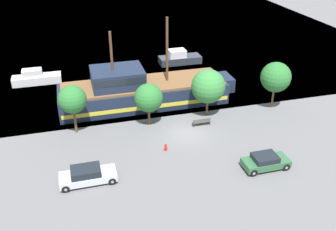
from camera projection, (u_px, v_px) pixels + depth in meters
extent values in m
plane|color=#5B5B5E|center=(186.00, 133.00, 37.59)|extent=(160.00, 160.00, 0.00)
plane|color=teal|center=(119.00, 24.00, 74.90)|extent=(80.00, 80.00, 0.00)
cube|color=#192338|center=(143.00, 94.00, 43.03)|extent=(18.94, 5.48, 2.33)
cube|color=gold|center=(143.00, 97.00, 43.20)|extent=(18.56, 5.56, 0.45)
cube|color=#192338|center=(225.00, 82.00, 45.21)|extent=(1.40, 3.01, 1.63)
cube|color=brown|center=(143.00, 84.00, 42.42)|extent=(18.18, 5.04, 0.25)
cube|color=#192338|center=(117.00, 77.00, 41.24)|extent=(5.68, 4.38, 1.94)
cube|color=black|center=(117.00, 75.00, 41.10)|extent=(5.40, 4.44, 0.70)
cylinder|color=#4C331E|center=(167.00, 50.00, 41.30)|extent=(0.28, 0.28, 7.24)
cylinder|color=#4C331E|center=(112.00, 60.00, 40.13)|extent=(0.28, 0.28, 6.15)
cube|color=#2D333D|center=(180.00, 60.00, 55.01)|extent=(6.11, 2.33, 1.03)
cube|color=silver|center=(177.00, 53.00, 54.42)|extent=(2.44, 1.82, 1.03)
cube|color=black|center=(182.00, 53.00, 54.59)|extent=(0.12, 1.63, 0.83)
cube|color=silver|center=(37.00, 79.00, 48.44)|extent=(6.08, 1.81, 1.06)
cube|color=silver|center=(32.00, 73.00, 47.87)|extent=(2.43, 1.41, 0.89)
cube|color=black|center=(38.00, 72.00, 48.04)|extent=(0.12, 1.27, 0.71)
cube|color=#2D5B38|center=(266.00, 163.00, 32.27)|extent=(4.01, 1.79, 0.59)
cube|color=black|center=(265.00, 158.00, 31.99)|extent=(2.08, 1.61, 0.47)
cylinder|color=black|center=(286.00, 167.00, 32.04)|extent=(0.67, 0.22, 0.67)
cylinder|color=gray|center=(286.00, 167.00, 32.04)|extent=(0.26, 0.25, 0.26)
cylinder|color=black|center=(276.00, 157.00, 33.41)|extent=(0.67, 0.22, 0.67)
cylinder|color=gray|center=(276.00, 157.00, 33.41)|extent=(0.26, 0.25, 0.26)
cylinder|color=black|center=(253.00, 173.00, 31.33)|extent=(0.67, 0.22, 0.67)
cylinder|color=gray|center=(253.00, 173.00, 31.33)|extent=(0.26, 0.25, 0.26)
cylinder|color=black|center=(245.00, 162.00, 32.70)|extent=(0.67, 0.22, 0.67)
cylinder|color=gray|center=(245.00, 162.00, 32.70)|extent=(0.26, 0.25, 0.26)
cube|color=#B7BCC6|center=(88.00, 177.00, 30.55)|extent=(4.59, 1.82, 0.59)
cube|color=black|center=(86.00, 171.00, 30.24)|extent=(2.38, 1.64, 0.58)
cylinder|color=black|center=(112.00, 181.00, 30.38)|extent=(0.64, 0.22, 0.64)
cylinder|color=gray|center=(112.00, 181.00, 30.38)|extent=(0.24, 0.25, 0.24)
cylinder|color=black|center=(110.00, 169.00, 31.77)|extent=(0.64, 0.22, 0.64)
cylinder|color=gray|center=(110.00, 169.00, 31.77)|extent=(0.24, 0.25, 0.24)
cylinder|color=black|center=(66.00, 189.00, 29.52)|extent=(0.64, 0.22, 0.64)
cylinder|color=gray|center=(66.00, 189.00, 29.52)|extent=(0.24, 0.25, 0.24)
cylinder|color=black|center=(65.00, 177.00, 30.92)|extent=(0.64, 0.22, 0.64)
cylinder|color=gray|center=(65.00, 177.00, 30.92)|extent=(0.24, 0.25, 0.24)
cylinder|color=red|center=(166.00, 148.00, 34.73)|extent=(0.22, 0.22, 0.56)
sphere|color=red|center=(166.00, 145.00, 34.56)|extent=(0.25, 0.25, 0.25)
cylinder|color=red|center=(164.00, 148.00, 34.68)|extent=(0.10, 0.09, 0.09)
cylinder|color=red|center=(167.00, 148.00, 34.75)|extent=(0.10, 0.09, 0.09)
cube|color=#4C4742|center=(201.00, 122.00, 38.84)|extent=(1.89, 0.45, 0.05)
cube|color=#4C4742|center=(202.00, 121.00, 38.56)|extent=(1.89, 0.06, 0.40)
cube|color=#2D2D2D|center=(193.00, 125.00, 38.74)|extent=(0.12, 0.36, 0.40)
cube|color=#2D2D2D|center=(209.00, 122.00, 39.15)|extent=(0.12, 0.36, 0.40)
cylinder|color=brown|center=(75.00, 121.00, 37.25)|extent=(0.24, 0.24, 2.49)
sphere|color=#286B2D|center=(72.00, 99.00, 36.10)|extent=(2.77, 2.77, 2.77)
cylinder|color=brown|center=(149.00, 116.00, 38.83)|extent=(0.24, 0.24, 1.80)
sphere|color=#286B2D|center=(149.00, 98.00, 37.81)|extent=(2.94, 2.94, 2.94)
cylinder|color=brown|center=(207.00, 107.00, 40.69)|extent=(0.24, 0.24, 1.83)
sphere|color=#337A38|center=(208.00, 86.00, 39.52)|extent=(3.63, 3.63, 3.63)
cylinder|color=brown|center=(273.00, 98.00, 42.14)|extent=(0.24, 0.24, 2.28)
sphere|color=#286B2D|center=(276.00, 77.00, 40.92)|extent=(3.33, 3.33, 3.33)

